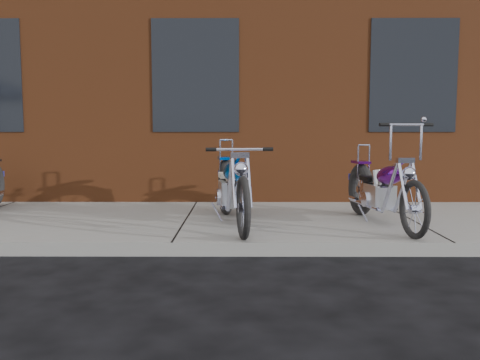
{
  "coord_description": "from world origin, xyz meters",
  "views": [
    {
      "loc": [
        0.75,
        -5.27,
        1.35
      ],
      "look_at": [
        0.72,
        0.8,
        0.74
      ],
      "focal_mm": 38.0,
      "sensor_mm": 36.0,
      "label": 1
    }
  ],
  "objects": [
    {
      "name": "chopper_purple",
      "position": [
        2.51,
        1.03,
        0.56
      ],
      "size": [
        0.58,
        2.25,
        1.27
      ],
      "rotation": [
        0.0,
        0.0,
        -1.43
      ],
      "color": "black",
      "rests_on": "sidewalk"
    },
    {
      "name": "chopper_blue",
      "position": [
        0.63,
        1.05,
        0.59
      ],
      "size": [
        0.63,
        2.41,
        1.05
      ],
      "rotation": [
        0.0,
        0.0,
        -1.43
      ],
      "color": "black",
      "rests_on": "sidewalk"
    },
    {
      "name": "building_brick",
      "position": [
        0.0,
        8.0,
        4.0
      ],
      "size": [
        22.0,
        10.0,
        8.0
      ],
      "primitive_type": "cube",
      "color": "brown",
      "rests_on": "ground"
    },
    {
      "name": "ground",
      "position": [
        0.0,
        0.0,
        0.0
      ],
      "size": [
        120.0,
        120.0,
        0.0
      ],
      "primitive_type": "plane",
      "color": "black",
      "rests_on": "ground"
    },
    {
      "name": "sidewalk",
      "position": [
        0.0,
        1.5,
        0.07
      ],
      "size": [
        22.0,
        3.0,
        0.15
      ],
      "primitive_type": "cube",
      "color": "gray",
      "rests_on": "ground"
    }
  ]
}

